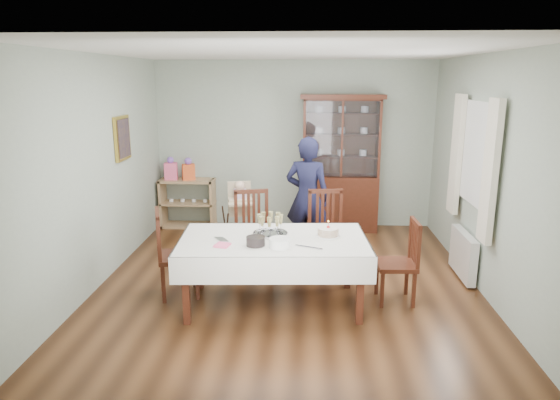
# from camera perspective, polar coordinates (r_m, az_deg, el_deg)

# --- Properties ---
(floor) EXTENTS (5.00, 5.00, 0.00)m
(floor) POSITION_cam_1_polar(r_m,az_deg,el_deg) (6.15, 0.91, -9.43)
(floor) COLOR #593319
(floor) RESTS_ON ground
(room_shell) EXTENTS (5.00, 5.00, 5.00)m
(room_shell) POSITION_cam_1_polar(r_m,az_deg,el_deg) (6.22, 1.16, 7.16)
(room_shell) COLOR #9EAA99
(room_shell) RESTS_ON floor
(dining_table) EXTENTS (2.06, 1.26, 0.76)m
(dining_table) POSITION_cam_1_polar(r_m,az_deg,el_deg) (5.46, -0.75, -8.15)
(dining_table) COLOR #461C11
(dining_table) RESTS_ON floor
(china_cabinet) EXTENTS (1.30, 0.48, 2.18)m
(china_cabinet) POSITION_cam_1_polar(r_m,az_deg,el_deg) (8.03, 6.93, 4.39)
(china_cabinet) COLOR #461C11
(china_cabinet) RESTS_ON floor
(sideboard) EXTENTS (0.90, 0.38, 0.80)m
(sideboard) POSITION_cam_1_polar(r_m,az_deg,el_deg) (8.41, -10.48, -0.34)
(sideboard) COLOR tan
(sideboard) RESTS_ON floor
(picture_frame) EXTENTS (0.04, 0.48, 0.58)m
(picture_frame) POSITION_cam_1_polar(r_m,az_deg,el_deg) (6.93, -17.58, 6.76)
(picture_frame) COLOR gold
(picture_frame) RESTS_ON room_shell
(window) EXTENTS (0.04, 1.02, 1.22)m
(window) POSITION_cam_1_polar(r_m,az_deg,el_deg) (6.34, 21.65, 4.90)
(window) COLOR white
(window) RESTS_ON room_shell
(curtain_left) EXTENTS (0.07, 0.30, 1.55)m
(curtain_left) POSITION_cam_1_polar(r_m,az_deg,el_deg) (5.75, 22.90, 2.95)
(curtain_left) COLOR silver
(curtain_left) RESTS_ON room_shell
(curtain_right) EXTENTS (0.07, 0.30, 1.55)m
(curtain_right) POSITION_cam_1_polar(r_m,az_deg,el_deg) (6.92, 19.52, 4.92)
(curtain_right) COLOR silver
(curtain_right) RESTS_ON room_shell
(radiator) EXTENTS (0.10, 0.80, 0.55)m
(radiator) POSITION_cam_1_polar(r_m,az_deg,el_deg) (6.61, 20.19, -5.83)
(radiator) COLOR white
(radiator) RESTS_ON floor
(chair_far_left) EXTENTS (0.56, 0.56, 1.03)m
(chair_far_left) POSITION_cam_1_polar(r_m,az_deg,el_deg) (6.41, -3.02, -5.52)
(chair_far_left) COLOR #461C11
(chair_far_left) RESTS_ON floor
(chair_far_right) EXTENTS (0.51, 0.51, 1.04)m
(chair_far_right) POSITION_cam_1_polar(r_m,az_deg,el_deg) (6.40, 5.32, -5.55)
(chair_far_right) COLOR #461C11
(chair_far_right) RESTS_ON floor
(chair_end_left) EXTENTS (0.57, 0.57, 1.00)m
(chair_end_left) POSITION_cam_1_polar(r_m,az_deg,el_deg) (5.85, -11.67, -7.83)
(chair_end_left) COLOR #461C11
(chair_end_left) RESTS_ON floor
(chair_end_right) EXTENTS (0.43, 0.43, 0.93)m
(chair_end_right) POSITION_cam_1_polar(r_m,az_deg,el_deg) (5.73, 13.19, -8.61)
(chair_end_right) COLOR #461C11
(chair_end_right) RESTS_ON floor
(woman) EXTENTS (0.69, 0.53, 1.67)m
(woman) POSITION_cam_1_polar(r_m,az_deg,el_deg) (6.82, 3.15, 0.31)
(woman) COLOR black
(woman) RESTS_ON floor
(high_chair) EXTENTS (0.53, 0.53, 1.01)m
(high_chair) POSITION_cam_1_polar(r_m,az_deg,el_deg) (7.20, -4.54, -2.62)
(high_chair) COLOR black
(high_chair) RESTS_ON floor
(champagne_tray) EXTENTS (0.38, 0.38, 0.23)m
(champagne_tray) POSITION_cam_1_polar(r_m,az_deg,el_deg) (5.44, -1.13, -3.24)
(champagne_tray) COLOR silver
(champagne_tray) RESTS_ON dining_table
(birthday_cake) EXTENTS (0.26, 0.26, 0.18)m
(birthday_cake) POSITION_cam_1_polar(r_m,az_deg,el_deg) (5.41, 5.52, -3.68)
(birthday_cake) COLOR white
(birthday_cake) RESTS_ON dining_table
(plate_stack_dark) EXTENTS (0.23, 0.23, 0.09)m
(plate_stack_dark) POSITION_cam_1_polar(r_m,az_deg,el_deg) (5.11, -2.80, -4.72)
(plate_stack_dark) COLOR black
(plate_stack_dark) RESTS_ON dining_table
(plate_stack_white) EXTENTS (0.24, 0.24, 0.09)m
(plate_stack_white) POSITION_cam_1_polar(r_m,az_deg,el_deg) (5.04, -0.03, -4.92)
(plate_stack_white) COLOR white
(plate_stack_white) RESTS_ON dining_table
(napkin_stack) EXTENTS (0.17, 0.17, 0.02)m
(napkin_stack) POSITION_cam_1_polar(r_m,az_deg,el_deg) (5.13, -6.61, -5.14)
(napkin_stack) COLOR #FF5D8A
(napkin_stack) RESTS_ON dining_table
(cutlery) EXTENTS (0.19, 0.21, 0.01)m
(cutlery) POSITION_cam_1_polar(r_m,az_deg,el_deg) (5.33, -7.14, -4.46)
(cutlery) COLOR silver
(cutlery) RESTS_ON dining_table
(cake_knife) EXTENTS (0.28, 0.14, 0.01)m
(cake_knife) POSITION_cam_1_polar(r_m,az_deg,el_deg) (5.06, 3.29, -5.38)
(cake_knife) COLOR silver
(cake_knife) RESTS_ON dining_table
(gift_bag_pink) EXTENTS (0.22, 0.15, 0.38)m
(gift_bag_pink) POSITION_cam_1_polar(r_m,az_deg,el_deg) (8.34, -12.37, 3.43)
(gift_bag_pink) COLOR #FF5D8A
(gift_bag_pink) RESTS_ON sideboard
(gift_bag_orange) EXTENTS (0.23, 0.20, 0.36)m
(gift_bag_orange) POSITION_cam_1_polar(r_m,az_deg,el_deg) (8.26, -10.42, 3.40)
(gift_bag_orange) COLOR #EF5925
(gift_bag_orange) RESTS_ON sideboard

